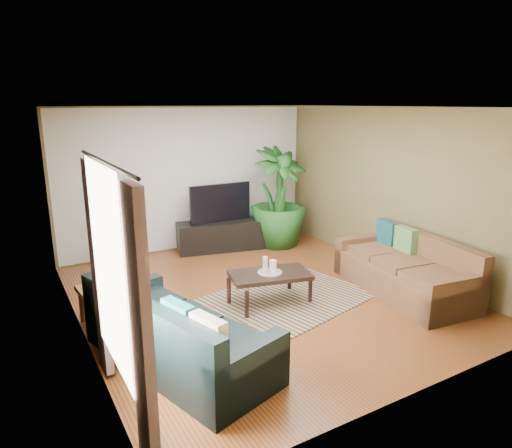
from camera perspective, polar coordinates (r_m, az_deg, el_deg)
floor at (r=6.82m, az=0.85°, el=-8.94°), size 5.50×5.50×0.00m
ceiling at (r=6.23m, az=0.95°, el=14.40°), size 5.50×5.50×0.00m
wall_back at (r=8.82m, az=-8.35°, el=5.59°), size 5.00×0.00×5.00m
wall_front at (r=4.36m, az=19.86°, el=-4.87°), size 5.00×0.00×5.00m
wall_left at (r=5.57m, az=-21.75°, el=-0.80°), size 0.00×5.50×5.50m
wall_right at (r=7.94m, az=16.61°, el=4.10°), size 0.00×5.50×5.50m
backwall_panel at (r=8.81m, az=-8.32°, el=5.59°), size 4.90×0.00×4.90m
window_pane at (r=4.05m, az=-18.03°, el=-5.44°), size 0.00×1.80×1.80m
curtain_near at (r=3.49m, az=-14.14°, el=-13.04°), size 0.08×0.35×2.20m
curtain_far at (r=4.84m, az=-19.14°, el=-5.36°), size 0.08×0.35×2.20m
curtain_rod at (r=3.85m, az=-18.38°, el=7.33°), size 0.03×1.90×0.03m
sofa_left at (r=5.11m, az=-9.67°, el=-12.48°), size 1.60×2.49×0.85m
sofa_right at (r=7.13m, az=17.98°, el=-4.93°), size 1.27×2.32×0.85m
area_rug at (r=6.69m, az=3.39°, el=-9.38°), size 2.76×2.22×0.01m
coffee_table at (r=6.50m, az=1.73°, el=-7.98°), size 1.22×0.85×0.45m
candle_tray at (r=6.42m, az=1.75°, el=-6.05°), size 0.34×0.34×0.02m
candle_tall at (r=6.37m, az=1.15°, el=-5.07°), size 0.07×0.07×0.22m
candle_mid at (r=6.37m, az=2.25°, el=-5.31°), size 0.07×0.07×0.17m
candle_short at (r=6.47m, az=2.00°, el=-5.13°), size 0.07×0.07×0.14m
tv_stand at (r=8.80m, az=-4.33°, el=-1.46°), size 1.75×0.85×0.56m
television at (r=8.66m, az=-4.47°, el=2.66°), size 1.23×0.07×0.73m
speaker_left at (r=8.36m, az=-16.52°, el=-1.27°), size 0.21×0.23×1.03m
speaker_right at (r=9.16m, az=-2.07°, el=0.51°), size 0.17×0.19×0.95m
potted_plant at (r=8.91m, az=2.78°, el=3.34°), size 1.25×1.25×1.94m
plant_pot at (r=9.11m, az=2.71°, el=-1.78°), size 0.36×0.36×0.28m
pedestal at (r=8.03m, az=-17.19°, el=-4.64°), size 0.34×0.34×0.32m
vase at (r=7.94m, az=-17.36°, el=-2.57°), size 0.29×0.29×0.41m
side_table at (r=6.22m, az=-18.86°, el=-9.66°), size 0.52×0.52×0.51m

